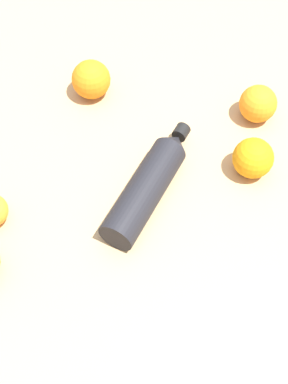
% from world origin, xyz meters
% --- Properties ---
extents(ground_plane, '(2.40, 2.40, 0.00)m').
position_xyz_m(ground_plane, '(0.00, 0.00, 0.00)').
color(ground_plane, tan).
extents(water_bottle, '(0.26, 0.17, 0.06)m').
position_xyz_m(water_bottle, '(0.03, 0.03, 0.03)').
color(water_bottle, black).
rests_on(water_bottle, ground_plane).
extents(orange_0, '(0.08, 0.08, 0.08)m').
position_xyz_m(orange_0, '(-0.02, -0.24, 0.04)').
color(orange_0, orange).
rests_on(orange_0, ground_plane).
extents(orange_1, '(0.08, 0.08, 0.08)m').
position_xyz_m(orange_1, '(-0.25, 0.00, 0.04)').
color(orange_1, orange).
rests_on(orange_1, ground_plane).
extents(orange_4, '(0.08, 0.08, 0.08)m').
position_xyz_m(orange_4, '(-0.16, 0.10, 0.04)').
color(orange_4, orange).
rests_on(orange_4, ground_plane).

